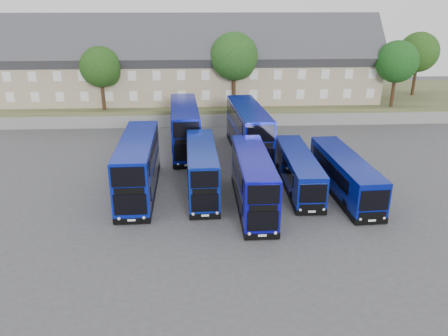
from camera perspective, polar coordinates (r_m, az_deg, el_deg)
ground at (r=31.98m, az=1.00°, el=-6.14°), size 120.00×120.00×0.00m
retaining_wall at (r=54.22m, az=-0.73°, el=6.23°), size 70.00×0.40×1.50m
earth_bank at (r=63.88m, az=-1.10°, el=8.74°), size 80.00×20.00×2.00m
terrace_row at (r=58.94m, az=-3.99°, el=13.18°), size 48.00×10.40×11.20m
dd_front_left at (r=35.41m, az=-11.13°, el=0.12°), size 2.87×11.35×4.48m
dd_front_mid at (r=34.88m, az=-2.91°, el=-0.33°), size 2.62×9.90×3.90m
dd_front_right at (r=32.48m, az=3.81°, el=-1.84°), size 2.48×10.31×4.08m
dd_rear_left at (r=45.32m, az=-5.15°, el=5.20°), size 3.42×11.93×4.69m
dd_rear_right at (r=43.97m, az=3.19°, el=4.82°), size 3.66×12.19×4.78m
coach_east_a at (r=36.52m, az=9.64°, el=-0.41°), size 2.38×10.75×2.93m
coach_east_b at (r=36.24m, az=15.45°, el=-0.95°), size 2.95×11.36×3.07m
tree_west at (r=55.29m, az=-15.67°, el=12.43°), size 4.80×4.80×7.65m
tree_mid at (r=54.53m, az=1.49°, el=14.15°), size 5.76×5.76×9.18m
tree_east at (r=59.13m, az=21.74°, el=12.59°), size 5.12×5.12×8.16m
tree_far at (r=67.94m, az=24.12°, el=13.47°), size 5.44×5.44×8.67m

